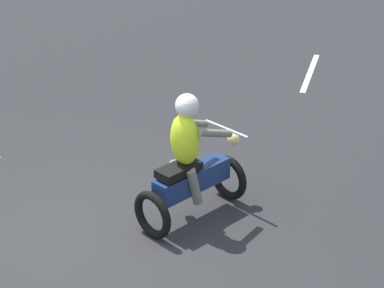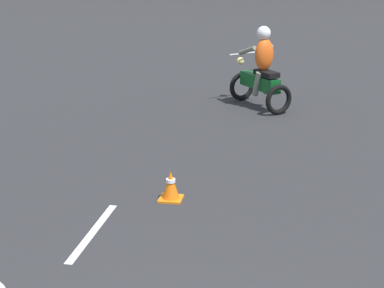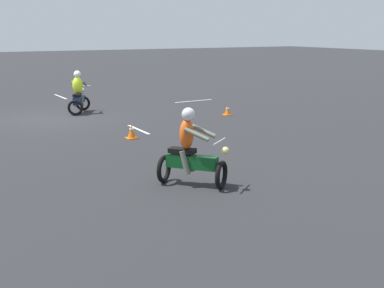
% 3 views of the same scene
% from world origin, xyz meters
% --- Properties ---
extents(motorcycle_rider_background, '(1.35, 1.46, 1.66)m').
position_xyz_m(motorcycle_rider_background, '(-0.27, 9.95, 0.73)').
color(motorcycle_rider_background, black).
rests_on(motorcycle_rider_background, ground).
extents(traffic_cone_mid_center, '(0.32, 0.32, 0.42)m').
position_xyz_m(traffic_cone_mid_center, '(-1.08, 4.78, 0.20)').
color(traffic_cone_mid_center, orange).
rests_on(traffic_cone_mid_center, ground).
extents(lane_stripe_n, '(0.14, 1.79, 0.01)m').
position_xyz_m(lane_stripe_n, '(-1.84, 3.54, 0.00)').
color(lane_stripe_n, silver).
rests_on(lane_stripe_n, ground).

